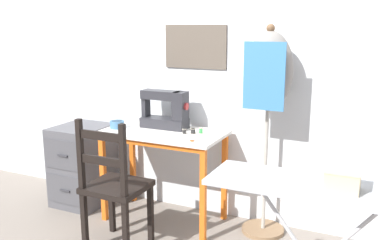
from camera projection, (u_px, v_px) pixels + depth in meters
ground_plane at (149, 232)px, 3.27m from camera, size 14.00×14.00×0.00m
wall_back at (181, 59)px, 3.49m from camera, size 10.00×0.07×2.55m
sewing_table at (163, 145)px, 3.34m from camera, size 0.95×0.51×0.74m
sewing_machine at (167, 111)px, 3.40m from camera, size 0.39×0.16×0.32m
fabric_bowl at (117, 124)px, 3.42m from camera, size 0.11×0.11×0.06m
scissors at (197, 141)px, 3.05m from camera, size 0.14×0.10×0.01m
thread_spool_near_machine at (184, 132)px, 3.24m from camera, size 0.03×0.03×0.04m
thread_spool_mid_table at (193, 131)px, 3.25m from camera, size 0.04×0.04×0.04m
thread_spool_far_edge at (201, 131)px, 3.26m from camera, size 0.03×0.03×0.04m
wooden_chair at (114, 188)px, 2.95m from camera, size 0.40×0.38×0.95m
filing_cabinet at (83, 165)px, 3.75m from camera, size 0.43×0.49×0.69m
dress_form at (268, 82)px, 3.02m from camera, size 0.34×0.32×1.56m
ironing_board at (318, 194)px, 2.00m from camera, size 1.04×0.35×0.83m
storage_box at (343, 180)px, 1.92m from camera, size 0.16×0.14×0.10m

